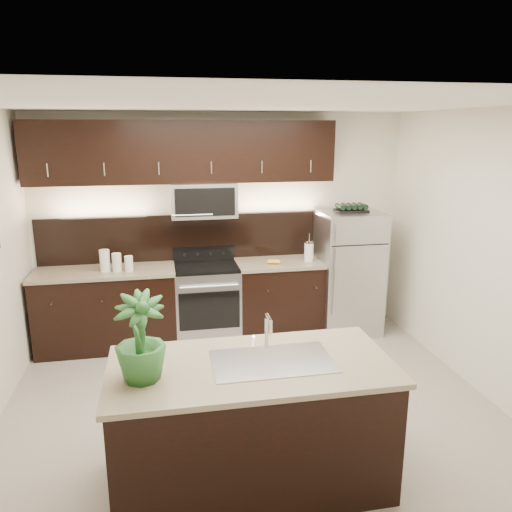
{
  "coord_description": "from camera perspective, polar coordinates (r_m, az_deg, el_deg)",
  "views": [
    {
      "loc": [
        -0.74,
        -4.01,
        2.52
      ],
      "look_at": [
        0.14,
        0.55,
        1.32
      ],
      "focal_mm": 35.0,
      "sensor_mm": 36.0,
      "label": 1
    }
  ],
  "objects": [
    {
      "name": "room_walls",
      "position": [
        4.11,
        -1.84,
        2.92
      ],
      "size": [
        4.52,
        4.02,
        2.71
      ],
      "color": "beige",
      "rests_on": "ground"
    },
    {
      "name": "counter_run",
      "position": [
        6.06,
        -7.56,
        -5.4
      ],
      "size": [
        3.51,
        0.65,
        0.94
      ],
      "color": "black",
      "rests_on": "ground"
    },
    {
      "name": "canisters",
      "position": [
        5.85,
        -15.93,
        -0.64
      ],
      "size": [
        0.37,
        0.15,
        0.25
      ],
      "rotation": [
        0.0,
        0.0,
        -0.18
      ],
      "color": "silver",
      "rests_on": "counter_run"
    },
    {
      "name": "french_press",
      "position": [
        6.09,
        6.06,
        0.57
      ],
      "size": [
        0.12,
        0.12,
        0.33
      ],
      "rotation": [
        0.0,
        0.0,
        -0.11
      ],
      "color": "silver",
      "rests_on": "counter_run"
    },
    {
      "name": "ground",
      "position": [
        4.79,
        -0.37,
        -17.22
      ],
      "size": [
        4.5,
        4.5,
        0.0
      ],
      "primitive_type": "plane",
      "color": "gray",
      "rests_on": "ground"
    },
    {
      "name": "island",
      "position": [
        3.75,
        -0.5,
        -18.59
      ],
      "size": [
        1.96,
        0.96,
        0.94
      ],
      "color": "black",
      "rests_on": "ground"
    },
    {
      "name": "plant",
      "position": [
        3.28,
        -13.12,
        -9.08
      ],
      "size": [
        0.34,
        0.34,
        0.58
      ],
      "primitive_type": "imported",
      "rotation": [
        0.0,
        0.0,
        0.05
      ],
      "color": "#235622",
      "rests_on": "island"
    },
    {
      "name": "upper_fixtures",
      "position": [
        5.87,
        -7.93,
        10.64
      ],
      "size": [
        3.49,
        0.4,
        1.66
      ],
      "color": "black",
      "rests_on": "counter_run"
    },
    {
      "name": "wine_rack",
      "position": [
        6.15,
        10.84,
        5.38
      ],
      "size": [
        0.38,
        0.23,
        0.09
      ],
      "color": "black",
      "rests_on": "refrigerator"
    },
    {
      "name": "refrigerator",
      "position": [
        6.32,
        10.5,
        -1.88
      ],
      "size": [
        0.74,
        0.67,
        1.53
      ],
      "primitive_type": "cube",
      "color": "#B2B2B7",
      "rests_on": "ground"
    },
    {
      "name": "bananas",
      "position": [
        5.96,
        1.59,
        -0.62
      ],
      "size": [
        0.19,
        0.16,
        0.05
      ],
      "primitive_type": "ellipsoid",
      "rotation": [
        0.0,
        0.0,
        -0.22
      ],
      "color": "gold",
      "rests_on": "counter_run"
    },
    {
      "name": "sink_faucet",
      "position": [
        3.54,
        1.89,
        -11.67
      ],
      "size": [
        0.84,
        0.5,
        0.28
      ],
      "color": "silver",
      "rests_on": "island"
    }
  ]
}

